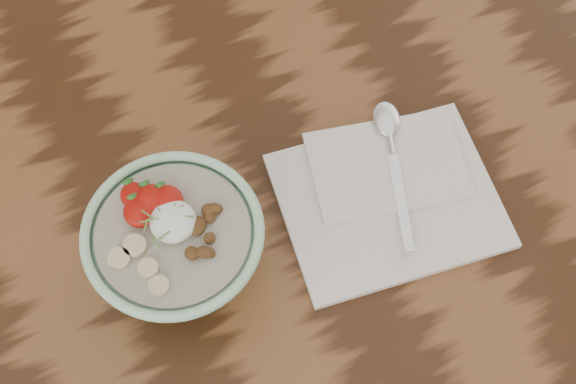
% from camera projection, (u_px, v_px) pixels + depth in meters
% --- Properties ---
extents(table, '(1.60, 0.90, 0.75)m').
position_uv_depth(table, '(285.00, 199.00, 1.07)').
color(table, '#321B0C').
rests_on(table, ground).
extents(breakfast_bowl, '(0.19, 0.19, 0.13)m').
position_uv_depth(breakfast_bowl, '(177.00, 247.00, 0.87)').
color(breakfast_bowl, '#A2DAAF').
rests_on(breakfast_bowl, table).
extents(napkin, '(0.28, 0.24, 0.02)m').
position_uv_depth(napkin, '(388.00, 193.00, 0.96)').
color(napkin, white).
rests_on(napkin, table).
extents(spoon, '(0.09, 0.20, 0.01)m').
position_uv_depth(spoon, '(390.00, 139.00, 0.98)').
color(spoon, silver).
rests_on(spoon, napkin).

